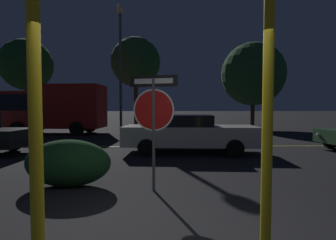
% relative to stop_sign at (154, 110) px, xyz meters
% --- Properties ---
extents(ground_plane, '(260.00, 260.00, 0.00)m').
position_rel_stop_sign_xyz_m(ground_plane, '(0.11, -1.91, -1.61)').
color(ground_plane, black).
extents(road_center_stripe, '(37.65, 0.12, 0.01)m').
position_rel_stop_sign_xyz_m(road_center_stripe, '(0.11, 5.96, -1.61)').
color(road_center_stripe, gold).
rests_on(road_center_stripe, ground_plane).
extents(stop_sign, '(0.93, 0.26, 2.28)m').
position_rel_stop_sign_xyz_m(stop_sign, '(0.00, 0.00, 0.00)').
color(stop_sign, '#4C4C51').
rests_on(stop_sign, ground_plane).
extents(yellow_pole_left, '(0.14, 0.14, 2.74)m').
position_rel_stop_sign_xyz_m(yellow_pole_left, '(-1.15, -2.41, -0.24)').
color(yellow_pole_left, yellow).
rests_on(yellow_pole_left, ground_plane).
extents(yellow_pole_right, '(0.12, 0.12, 3.39)m').
position_rel_stop_sign_xyz_m(yellow_pole_right, '(1.34, -2.24, 0.08)').
color(yellow_pole_right, yellow).
rests_on(yellow_pole_right, ground_plane).
extents(hedge_bush_1, '(1.77, 0.85, 0.98)m').
position_rel_stop_sign_xyz_m(hedge_bush_1, '(-1.80, 0.34, -1.12)').
color(hedge_bush_1, '#19421E').
rests_on(hedge_bush_1, ground_plane).
extents(passing_car_2, '(4.94, 2.09, 1.39)m').
position_rel_stop_sign_xyz_m(passing_car_2, '(1.17, 4.34, -0.90)').
color(passing_car_2, silver).
rests_on(passing_car_2, ground_plane).
extents(delivery_truck, '(6.12, 2.84, 3.07)m').
position_rel_stop_sign_xyz_m(delivery_truck, '(-6.60, 11.65, 0.07)').
color(delivery_truck, maroon).
rests_on(delivery_truck, ground_plane).
extents(street_lamp, '(0.54, 0.54, 7.93)m').
position_rel_stop_sign_xyz_m(street_lamp, '(-2.33, 11.16, 3.90)').
color(street_lamp, '#4C4C51').
rests_on(street_lamp, ground_plane).
extents(tree_0, '(4.91, 4.91, 6.74)m').
position_rel_stop_sign_xyz_m(tree_0, '(7.35, 15.24, 2.67)').
color(tree_0, '#422D1E').
rests_on(tree_0, ground_plane).
extents(tree_1, '(4.04, 4.04, 7.09)m').
position_rel_stop_sign_xyz_m(tree_1, '(-10.54, 16.13, 3.44)').
color(tree_1, '#422D1E').
rests_on(tree_1, ground_plane).
extents(tree_2, '(3.87, 3.87, 7.18)m').
position_rel_stop_sign_xyz_m(tree_2, '(-1.83, 15.65, 3.61)').
color(tree_2, '#422D1E').
rests_on(tree_2, ground_plane).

